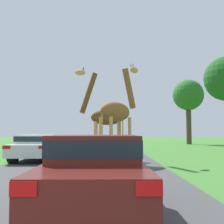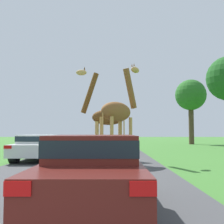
# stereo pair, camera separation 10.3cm
# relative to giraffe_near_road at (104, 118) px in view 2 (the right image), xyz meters

# --- Properties ---
(road) EXTENTS (6.98, 120.00, 0.00)m
(road) POSITION_rel_giraffe_near_road_xyz_m (-0.90, 15.63, -2.20)
(road) COLOR #424244
(road) RESTS_ON ground
(giraffe_near_road) EXTENTS (2.59, 0.75, 4.91)m
(giraffe_near_road) POSITION_rel_giraffe_near_road_xyz_m (0.00, 0.00, 0.00)
(giraffe_near_road) COLOR tan
(giraffe_near_road) RESTS_ON ground
(giraffe_companion) EXTENTS (2.10, 2.22, 4.81)m
(giraffe_companion) POSITION_rel_giraffe_near_road_xyz_m (0.64, -2.02, 0.15)
(giraffe_companion) COLOR tan
(giraffe_companion) RESTS_ON ground
(car_lead_maroon) EXTENTS (1.70, 4.22, 1.40)m
(car_lead_maroon) POSITION_rel_giraffe_near_road_xyz_m (0.00, -9.43, -1.47)
(car_lead_maroon) COLOR #561914
(car_lead_maroon) RESTS_ON ground
(car_queue_right) EXTENTS (1.93, 4.36, 1.21)m
(car_queue_right) POSITION_rel_giraffe_near_road_xyz_m (0.34, 5.50, -1.54)
(car_queue_right) COLOR navy
(car_queue_right) RESTS_ON ground
(car_queue_left) EXTENTS (1.93, 4.13, 1.31)m
(car_queue_left) POSITION_rel_giraffe_near_road_xyz_m (-3.47, -0.19, -1.49)
(car_queue_left) COLOR silver
(car_queue_left) RESTS_ON ground
(tree_far_right) EXTENTS (3.67, 3.67, 7.70)m
(tree_far_right) POSITION_rel_giraffe_near_road_xyz_m (9.75, 18.52, 3.54)
(tree_far_right) COLOR #4C3828
(tree_far_right) RESTS_ON ground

